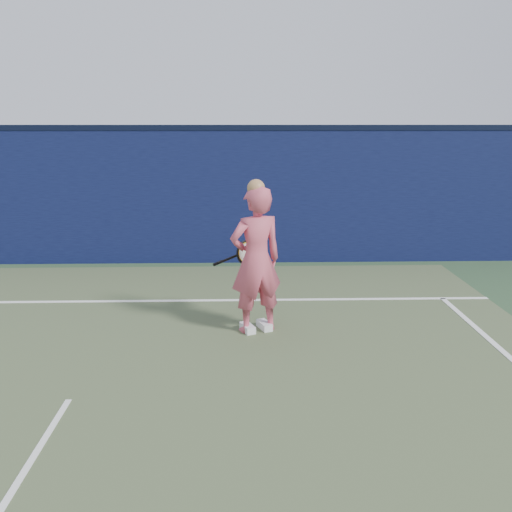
{
  "coord_description": "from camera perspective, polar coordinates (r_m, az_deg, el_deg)",
  "views": [
    {
      "loc": [
        1.71,
        -3.85,
        2.66
      ],
      "look_at": [
        1.89,
        2.79,
        1.01
      ],
      "focal_mm": 38.0,
      "sensor_mm": 36.0,
      "label": 1
    }
  ],
  "objects": [
    {
      "name": "ground",
      "position": [
        4.99,
        -22.66,
        -19.49
      ],
      "size": [
        80.0,
        80.0,
        0.0
      ],
      "primitive_type": "plane",
      "color": "#2D492D",
      "rests_on": "ground"
    },
    {
      "name": "backstop_wall",
      "position": [
        10.59,
        -10.88,
        6.08
      ],
      "size": [
        24.0,
        0.4,
        2.5
      ],
      "primitive_type": "cube",
      "color": "#0C1135",
      "rests_on": "ground"
    },
    {
      "name": "wall_cap",
      "position": [
        10.49,
        -11.21,
        13.12
      ],
      "size": [
        24.0,
        0.42,
        0.1
      ],
      "primitive_type": "cube",
      "color": "black",
      "rests_on": "backstop_wall"
    },
    {
      "name": "player",
      "position": [
        6.86,
        0.0,
        -0.43
      ],
      "size": [
        0.81,
        0.68,
        1.98
      ],
      "rotation": [
        0.0,
        0.0,
        3.52
      ],
      "color": "#CD5065",
      "rests_on": "ground"
    },
    {
      "name": "racket",
      "position": [
        7.26,
        -1.24,
        0.29
      ],
      "size": [
        0.61,
        0.31,
        0.34
      ],
      "rotation": [
        0.0,
        0.0,
        0.32
      ],
      "color": "black",
      "rests_on": "ground"
    },
    {
      "name": "court_lines",
      "position": [
        4.73,
        -24.17,
        -21.48
      ],
      "size": [
        11.0,
        12.04,
        0.01
      ],
      "color": "white",
      "rests_on": "court_surface"
    }
  ]
}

